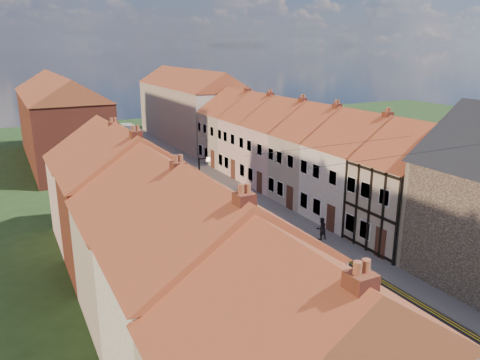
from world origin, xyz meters
The scene contains 22 objects.
road centered at (0.00, 30.00, 0.01)m, with size 7.00×90.00×0.02m, color black.
pavement_left centered at (-4.40, 30.00, 0.06)m, with size 1.80×90.00×0.12m, color gray.
pavement_right centered at (4.40, 30.00, 0.06)m, with size 1.80×90.00×0.12m, color gray.
cottage_r_tudor centered at (9.27, 12.70, 4.47)m, with size 8.30×5.20×9.00m.
cottage_r_white_near centered at (9.30, 18.10, 4.47)m, with size 8.30×6.00×9.00m.
cottage_r_cream_mid centered at (9.30, 23.50, 4.48)m, with size 8.30×5.20×9.00m.
cottage_r_pink centered at (9.30, 28.90, 4.47)m, with size 8.30×6.00×9.00m.
cottage_r_white_far centered at (9.30, 34.30, 4.48)m, with size 8.30×5.20×9.00m.
cottage_r_cream_far centered at (9.30, 39.70, 4.47)m, with size 8.30×6.00×9.00m.
cottage_l_cream centered at (-9.30, 5.55, 4.52)m, with size 8.30×6.30×9.10m.
cottage_l_white centered at (-9.30, 11.95, 4.37)m, with size 8.30×6.90×8.80m.
cottage_l_brick_mid centered at (-9.30, 18.05, 4.53)m, with size 8.30×5.70×9.10m.
cottage_l_pink centered at (-9.30, 23.85, 4.37)m, with size 8.30×6.30×8.80m.
block_right_far centered at (9.30, 55.00, 5.29)m, with size 8.30×24.20×10.50m.
block_left_far centered at (-9.30, 50.00, 5.29)m, with size 8.30×24.20×10.50m.
lamppost centered at (-3.81, 20.00, 3.54)m, with size 0.88×0.15×6.00m.
car_near centered at (-1.98, 3.33, 0.77)m, with size 1.81×4.50×1.53m, color black.
car_mid centered at (-2.60, 21.48, 0.79)m, with size 1.66×4.77×1.57m, color #979B9E.
car_far centered at (-3.03, 40.20, 0.72)m, with size 2.00×4.93×1.43m, color navy.
car_distant centered at (-3.20, 59.03, 0.69)m, with size 2.28×4.94×1.37m, color #979B9E.
pedestrian_left centered at (-5.10, 5.30, 1.02)m, with size 0.65×0.43×1.79m, color #222327.
pedestrian_right centered at (3.70, 15.69, 0.95)m, with size 0.81×0.63×1.66m, color black.
Camera 1 is at (-15.98, -9.44, 13.62)m, focal length 35.00 mm.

